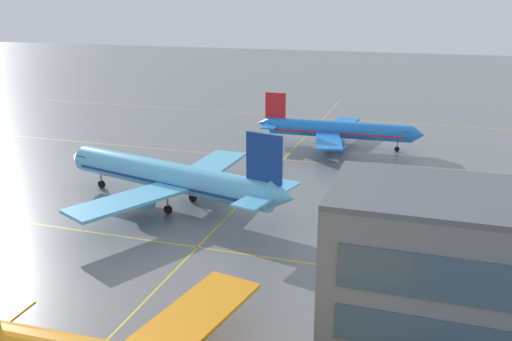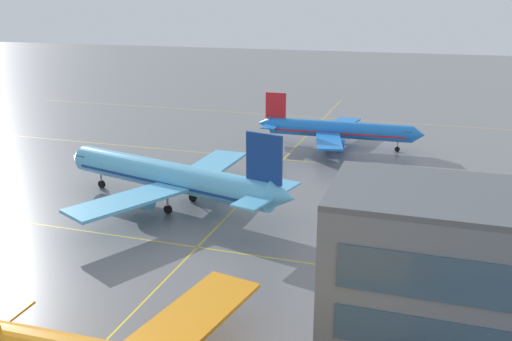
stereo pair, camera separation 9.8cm
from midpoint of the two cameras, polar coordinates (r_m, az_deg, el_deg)
The scene contains 3 objects.
airliner_second_row at distance 77.89m, azimuth -8.82°, elevation -0.66°, with size 39.77×33.84×12.50m.
airliner_third_row at distance 109.57m, azimuth 8.49°, elevation 4.23°, with size 33.04×28.57×10.30m.
taxiway_markings at distance 82.75m, azimuth -0.68°, elevation -2.47°, with size 165.32×171.98×0.01m.
Camera 2 is at (24.81, -17.13, 28.15)m, focal length 38.31 mm.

